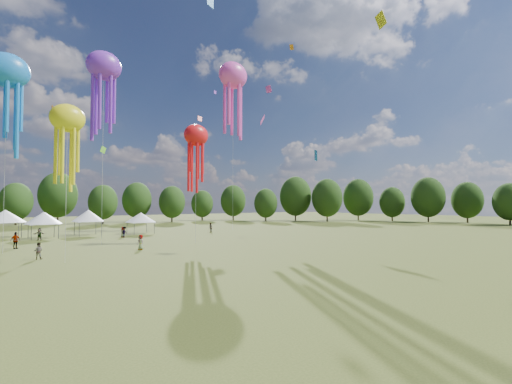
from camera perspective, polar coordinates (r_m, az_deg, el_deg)
ground at (r=15.72m, az=25.93°, el=-20.59°), size 300.00×300.00×0.00m
spectator_near at (r=38.42m, az=-31.61°, el=-8.09°), size 0.90×0.82×1.52m
spectators_far at (r=54.26m, az=-23.56°, el=-6.23°), size 34.84×19.87×1.90m
festival_tents at (r=62.50m, az=-31.69°, el=-3.53°), size 34.39×11.26×4.18m
show_kites at (r=56.37m, az=-19.25°, el=15.38°), size 48.87×24.50×32.57m
small_kites at (r=54.24m, az=-21.94°, el=24.81°), size 74.11×58.81×44.14m
treeline at (r=69.55m, az=-31.14°, el=-0.43°), size 201.57×95.24×13.43m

